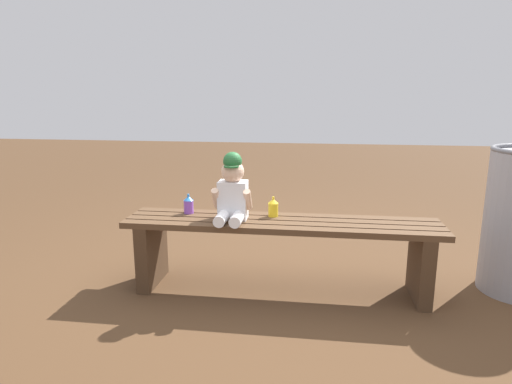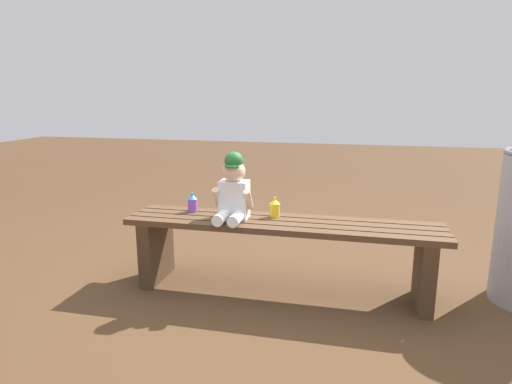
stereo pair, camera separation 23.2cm
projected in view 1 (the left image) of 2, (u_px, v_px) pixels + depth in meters
The scene contains 5 objects.
ground_plane at pixel (280, 290), 2.74m from camera, with size 16.00×16.00×0.00m, color #4C331E.
park_bench at pixel (281, 242), 2.67m from camera, with size 1.88×0.36×0.45m.
child_figure at pixel (232, 191), 2.62m from camera, with size 0.23×0.27×0.40m.
sippy_cup_left at pixel (189, 204), 2.78m from camera, with size 0.06×0.06×0.12m.
sippy_cup_right at pixel (273, 207), 2.71m from camera, with size 0.06×0.06×0.12m.
Camera 1 is at (0.19, -2.53, 1.20)m, focal length 31.11 mm.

